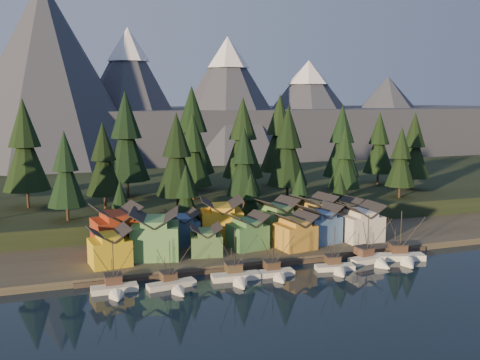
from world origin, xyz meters
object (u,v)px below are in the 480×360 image
object	(u,v)px
boat_0	(115,282)
boat_3	(276,267)
house_back_0	(116,228)
boat_2	(237,271)
house_back_1	(182,227)
boat_1	(173,280)
boat_5	(372,253)
boat_6	(403,251)
house_front_1	(155,233)
house_front_0	(110,245)
boat_4	(336,262)

from	to	relation	value
boat_0	boat_3	size ratio (longest dim) A/B	1.06
boat_3	house_back_0	distance (m)	37.38
boat_2	house_back_1	distance (m)	25.56
boat_1	boat_5	world-z (taller)	boat_5
boat_6	house_front_1	distance (m)	54.82
boat_3	house_back_1	xyz separation A→B (m)	(-13.62, 24.84, 3.76)
boat_6	boat_0	bearing A→B (deg)	-165.06
house_back_0	house_front_0	bearing A→B (deg)	-114.41
boat_0	boat_4	distance (m)	45.22
boat_2	boat_1	bearing A→B (deg)	-174.54
boat_3	house_back_1	distance (m)	28.57
boat_2	boat_3	distance (m)	8.21
boat_4	house_back_1	size ratio (longest dim) A/B	1.27
boat_5	house_back_1	size ratio (longest dim) A/B	1.45
boat_1	house_front_1	xyz separation A→B (m)	(-0.39, 16.74, 5.18)
house_front_0	boat_4	bearing A→B (deg)	-26.10
house_front_0	boat_2	bearing A→B (deg)	-38.98
house_front_1	boat_0	bearing A→B (deg)	-110.05
house_front_0	house_back_0	bearing A→B (deg)	67.39
house_front_0	house_back_1	distance (m)	20.69
boat_1	boat_5	size ratio (longest dim) A/B	0.89
boat_3	house_front_0	world-z (taller)	house_front_0
boat_5	boat_6	distance (m)	7.36
house_front_0	house_back_1	size ratio (longest dim) A/B	1.09
boat_5	boat_6	world-z (taller)	boat_6
boat_5	house_back_1	xyz separation A→B (m)	(-37.14, 23.32, 3.46)
boat_4	boat_1	bearing A→B (deg)	-171.27
boat_0	house_front_0	size ratio (longest dim) A/B	1.22
boat_4	boat_0	bearing A→B (deg)	-172.59
boat_1	boat_4	world-z (taller)	boat_4
boat_1	house_front_0	world-z (taller)	house_front_0
boat_6	house_back_0	distance (m)	64.04
boat_6	house_front_1	xyz separation A→B (m)	(-52.25, 15.94, 4.67)
boat_1	boat_4	bearing A→B (deg)	-9.29
boat_5	house_front_1	size ratio (longest dim) A/B	0.97
boat_2	house_back_0	distance (m)	31.34
house_back_1	boat_1	bearing A→B (deg)	-107.11
boat_2	house_back_0	xyz separation A→B (m)	(-20.77, 22.92, 5.03)
boat_1	boat_6	world-z (taller)	boat_6
boat_2	boat_0	bearing A→B (deg)	-178.02
boat_1	boat_3	bearing A→B (deg)	-7.98
boat_0	house_front_1	size ratio (longest dim) A/B	0.90
boat_0	house_back_0	bearing A→B (deg)	82.29
boat_3	boat_6	distance (m)	30.84
boat_2	boat_4	xyz separation A→B (m)	(21.64, -0.83, -0.10)
boat_0	boat_2	distance (m)	23.56
house_back_0	house_back_1	distance (m)	15.53
boat_2	boat_4	distance (m)	21.66
boat_0	house_front_0	xyz separation A→B (m)	(0.41, 13.04, 3.55)
boat_0	boat_5	distance (m)	55.27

